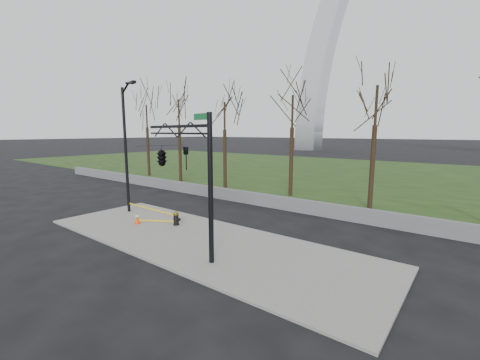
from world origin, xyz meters
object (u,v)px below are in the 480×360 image
Objects in this scene: fire_hydrant at (176,218)px; traffic_signal_mast at (169,156)px; street_light at (126,141)px; traffic_cone at (137,218)px.

traffic_signal_mast is (1.83, -1.83, 3.66)m from fire_hydrant.
fire_hydrant is 4.48m from traffic_signal_mast.
street_light is at bearing 175.12° from traffic_signal_mast.
traffic_signal_mast reaches higher than traffic_cone.
traffic_signal_mast reaches higher than fire_hydrant.
fire_hydrant is at bearing 14.69° from street_light.
traffic_signal_mast is (6.42, -1.90, -0.55)m from street_light.
traffic_cone is 0.11× the size of traffic_signal_mast.
street_light is at bearing 154.65° from traffic_cone.
traffic_signal_mast is at bearing -50.57° from fire_hydrant.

